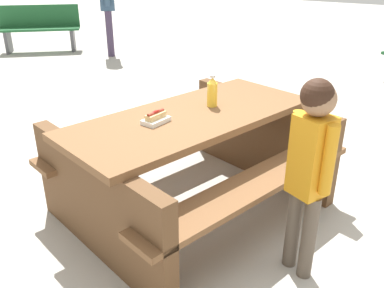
% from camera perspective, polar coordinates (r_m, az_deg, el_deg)
% --- Properties ---
extents(ground_plane, '(30.00, 30.00, 0.00)m').
position_cam_1_polar(ground_plane, '(3.18, 0.00, -8.61)').
color(ground_plane, '#B7B2A8').
rests_on(ground_plane, ground).
extents(picnic_table, '(2.11, 1.83, 0.75)m').
position_cam_1_polar(picnic_table, '(2.96, 0.00, -1.41)').
color(picnic_table, brown).
rests_on(picnic_table, ground).
extents(soda_bottle, '(0.07, 0.07, 0.23)m').
position_cam_1_polar(soda_bottle, '(2.97, 2.80, 7.17)').
color(soda_bottle, yellow).
rests_on(soda_bottle, picnic_table).
extents(hotdog_tray, '(0.19, 0.13, 0.08)m').
position_cam_1_polar(hotdog_tray, '(2.69, -5.00, 3.56)').
color(hotdog_tray, white).
rests_on(hotdog_tray, picnic_table).
extents(child_in_coat, '(0.23, 0.28, 1.20)m').
position_cam_1_polar(child_in_coat, '(2.30, 16.02, -1.70)').
color(child_in_coat, brown).
rests_on(child_in_coat, ground).
extents(park_bench_mid, '(1.30, 1.38, 0.85)m').
position_cam_1_polar(park_bench_mid, '(8.77, -20.24, 14.84)').
color(park_bench_mid, '#1E592D').
rests_on(park_bench_mid, ground).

